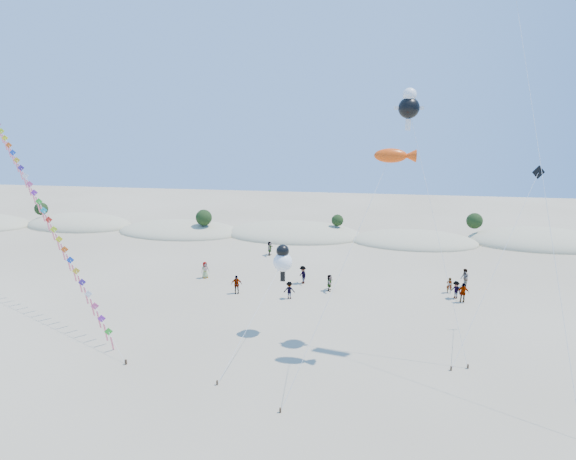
{
  "coord_description": "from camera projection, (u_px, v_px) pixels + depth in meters",
  "views": [
    {
      "loc": [
        8.4,
        -17.92,
        16.99
      ],
      "look_at": [
        3.8,
        14.0,
        8.75
      ],
      "focal_mm": 30.0,
      "sensor_mm": 36.0,
      "label": 1
    }
  ],
  "objects": [
    {
      "name": "kite_train",
      "position": [
        35.0,
        195.0,
        42.4
      ],
      "size": [
        24.72,
        20.11,
        18.86
      ],
      "color": "#3F2D1E",
      "rests_on": "ground"
    },
    {
      "name": "dark_kite",
      "position": [
        517.0,
        220.0,
        34.98
      ],
      "size": [
        7.4,
        8.6,
        12.8
      ],
      "color": "#3F2D1E",
      "rests_on": "ground"
    },
    {
      "name": "cartoon_kite_high",
      "position": [
        409.0,
        106.0,
        33.01
      ],
      "size": [
        5.49,
        5.36,
        18.3
      ],
      "color": "#3F2D1E",
      "rests_on": "ground"
    },
    {
      "name": "fish_kite",
      "position": [
        395.0,
        156.0,
        31.14
      ],
      "size": [
        7.66,
        8.74,
        14.43
      ],
      "color": "#3F2D1E",
      "rests_on": "ground"
    },
    {
      "name": "dune_ridge",
      "position": [
        301.0,
        235.0,
        65.66
      ],
      "size": [
        145.3,
        11.49,
        5.57
      ],
      "color": "tan",
      "rests_on": "ground"
    },
    {
      "name": "beachgoers",
      "position": [
        338.0,
        277.0,
        47.11
      ],
      "size": [
        26.66,
        13.97,
        1.86
      ],
      "color": "slate",
      "rests_on": "ground"
    },
    {
      "name": "cartoon_kite_low",
      "position": [
        283.0,
        260.0,
        36.32
      ],
      "size": [
        3.72,
        8.96,
        7.01
      ],
      "color": "#3F2D1E",
      "rests_on": "ground"
    }
  ]
}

